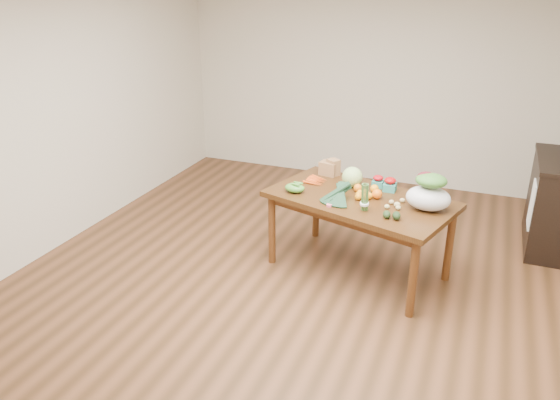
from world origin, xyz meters
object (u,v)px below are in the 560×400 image
at_px(kale_bunch, 336,194).
at_px(asparagus_bundle, 365,197).
at_px(paper_bag, 329,167).
at_px(dining_table, 358,235).
at_px(cabbage, 352,177).
at_px(mandarin_cluster, 365,194).
at_px(salad_bag, 429,194).
at_px(cabinet, 557,204).

xyz_separation_m(kale_bunch, asparagus_bundle, (0.27, -0.08, 0.05)).
height_order(paper_bag, asparagus_bundle, asparagus_bundle).
distance_m(dining_table, paper_bag, 0.78).
height_order(cabbage, mandarin_cluster, cabbage).
height_order(dining_table, paper_bag, paper_bag).
distance_m(dining_table, asparagus_bundle, 0.58).
height_order(mandarin_cluster, salad_bag, salad_bag).
xyz_separation_m(asparagus_bundle, salad_bag, (0.49, 0.23, 0.02)).
bearing_deg(cabbage, paper_bag, 142.13).
height_order(cabinet, paper_bag, cabinet).
distance_m(paper_bag, asparagus_bundle, 0.92).
relative_size(cabbage, mandarin_cluster, 1.07).
bearing_deg(asparagus_bundle, cabinet, 59.42).
xyz_separation_m(paper_bag, cabbage, (0.30, -0.23, 0.01)).
relative_size(cabbage, asparagus_bundle, 0.77).
bearing_deg(asparagus_bundle, mandarin_cluster, 119.03).
xyz_separation_m(dining_table, kale_bunch, (-0.17, -0.21, 0.45)).
height_order(dining_table, cabinet, cabinet).
bearing_deg(cabinet, paper_bag, -160.61).
height_order(dining_table, kale_bunch, kale_bunch).
bearing_deg(dining_table, asparagus_bundle, -53.78).
relative_size(dining_table, mandarin_cluster, 8.99).
relative_size(asparagus_bundle, salad_bag, 0.67).
xyz_separation_m(cabinet, asparagus_bundle, (-1.63, -1.50, 0.40)).
distance_m(paper_bag, cabbage, 0.38).
height_order(dining_table, salad_bag, salad_bag).
distance_m(dining_table, cabbage, 0.54).
relative_size(dining_table, asparagus_bundle, 6.47).
distance_m(cabinet, asparagus_bundle, 2.26).
bearing_deg(salad_bag, paper_bag, 153.40).
distance_m(kale_bunch, salad_bag, 0.78).
xyz_separation_m(dining_table, paper_bag, (-0.44, 0.46, 0.46)).
bearing_deg(kale_bunch, cabbage, 102.53).
bearing_deg(salad_bag, dining_table, 174.69).
bearing_deg(kale_bunch, paper_bag, 128.38).
xyz_separation_m(mandarin_cluster, salad_bag, (0.55, -0.04, 0.10)).
height_order(cabinet, asparagus_bundle, asparagus_bundle).
height_order(mandarin_cluster, asparagus_bundle, asparagus_bundle).
bearing_deg(mandarin_cluster, cabinet, 36.15).
bearing_deg(salad_bag, asparagus_bundle, -155.45).
xyz_separation_m(paper_bag, salad_bag, (1.03, -0.52, 0.06)).
height_order(dining_table, asparagus_bundle, asparagus_bundle).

